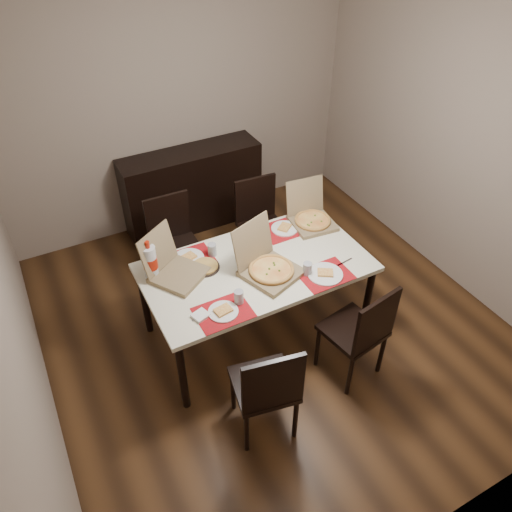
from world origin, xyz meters
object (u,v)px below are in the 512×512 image
object	(u,v)px
dining_table	(256,272)
dip_bowl	(251,252)
soda_bottle	(150,262)
chair_near_left	(267,387)
chair_far_right	(260,221)
sideboard	(193,189)
pizza_box_center	(268,267)
chair_near_right	(361,331)
chair_far_left	(174,240)

from	to	relation	value
dining_table	dip_bowl	size ratio (longest dim) A/B	17.24
dip_bowl	soda_bottle	distance (m)	0.83
dining_table	chair_near_left	size ratio (longest dim) A/B	1.94
dining_table	chair_far_right	distance (m)	0.98
sideboard	dining_table	distance (m)	1.80
dining_table	chair_near_left	xyz separation A→B (m)	(-0.40, -0.91, -0.17)
dining_table	soda_bottle	distance (m)	0.84
sideboard	chair_near_left	size ratio (longest dim) A/B	1.61
pizza_box_center	chair_near_right	bearing A→B (deg)	-57.20
soda_bottle	pizza_box_center	bearing A→B (deg)	-25.56
pizza_box_center	sideboard	bearing A→B (deg)	86.64
chair_near_right	dip_bowl	bearing A→B (deg)	114.98
chair_far_right	soda_bottle	distance (m)	1.43
chair_near_left	soda_bottle	size ratio (longest dim) A/B	2.77
dining_table	chair_far_left	world-z (taller)	chair_far_left
chair_near_right	pizza_box_center	size ratio (longest dim) A/B	1.70
chair_far_right	soda_bottle	size ratio (longest dim) A/B	2.77
dining_table	soda_bottle	size ratio (longest dim) A/B	5.35
sideboard	chair_far_right	xyz separation A→B (m)	(0.33, -0.95, 0.06)
soda_bottle	chair_near_left	bearing A→B (deg)	-72.43
sideboard	chair_far_left	distance (m)	1.00
chair_near_left	chair_near_right	bearing A→B (deg)	7.68
chair_far_left	dip_bowl	bearing A→B (deg)	-62.38
sideboard	chair_near_right	bearing A→B (deg)	-82.84
chair_near_right	soda_bottle	distance (m)	1.69
sideboard	chair_far_left	bearing A→B (deg)	-121.93
chair_near_left	soda_bottle	xyz separation A→B (m)	(-0.37, 1.18, 0.38)
sideboard	soda_bottle	size ratio (longest dim) A/B	4.46
dining_table	chair_near_left	bearing A→B (deg)	-113.55
chair_far_left	chair_near_right	bearing A→B (deg)	-63.82
soda_bottle	dining_table	bearing A→B (deg)	-19.34
chair_far_left	soda_bottle	bearing A→B (deg)	-121.25
chair_near_left	dining_table	bearing A→B (deg)	66.45
chair_far_left	soda_bottle	distance (m)	0.86
chair_near_left	soda_bottle	world-z (taller)	soda_bottle
dining_table	dip_bowl	distance (m)	0.18
chair_near_left	chair_near_right	size ratio (longest dim) A/B	1.00
sideboard	soda_bottle	xyz separation A→B (m)	(-0.93, -1.51, 0.44)
chair_near_right	pizza_box_center	world-z (taller)	pizza_box_center
chair_near_left	sideboard	bearing A→B (deg)	78.37
dining_table	chair_near_left	distance (m)	1.01
sideboard	pizza_box_center	world-z (taller)	pizza_box_center
chair_near_left	chair_far_right	world-z (taller)	same
chair_far_right	pizza_box_center	bearing A→B (deg)	-114.81
dining_table	dip_bowl	xyz separation A→B (m)	(0.04, 0.16, 0.08)
sideboard	pizza_box_center	xyz separation A→B (m)	(-0.11, -1.90, 0.36)
dining_table	chair_far_right	size ratio (longest dim) A/B	1.94
chair_far_left	chair_near_left	bearing A→B (deg)	-90.85
sideboard	dip_bowl	distance (m)	1.66
dining_table	pizza_box_center	distance (m)	0.18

